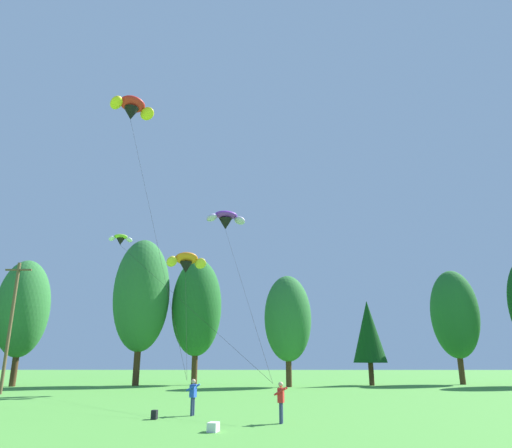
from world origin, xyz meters
name	(u,v)px	position (x,y,z in m)	size (l,w,h in m)	color
treeline_tree_c	(23,308)	(-23.42, 47.92, 7.76)	(5.26, 5.26, 12.82)	#472D19
treeline_tree_d	(142,295)	(-11.45, 49.46, 9.35)	(5.97, 5.97, 15.44)	#472D19
treeline_tree_e	(197,307)	(-5.61, 50.91, 8.19)	(5.45, 5.45, 13.53)	#472D19
treeline_tree_f	(288,318)	(4.26, 47.40, 6.66)	(4.77, 4.77, 11.00)	#472D19
treeline_tree_g	(368,331)	(13.02, 50.06, 5.46)	(3.52, 3.52, 8.73)	#472D19
treeline_tree_h	(455,314)	(23.26, 52.02, 7.48)	(5.14, 5.14, 12.36)	#472D19
utility_pole	(11,323)	(-18.82, 37.43, 5.48)	(2.20, 0.26, 10.42)	brown
kite_flyer_near	(193,394)	(-1.83, 23.65, 1.00)	(0.65, 0.68, 1.69)	navy
kite_flyer_mid	(281,399)	(2.37, 20.88, 1.00)	(0.64, 0.67, 1.69)	navy
parafoil_kite_high_orange	(186,262)	(-5.24, 40.40, 11.03)	(4.90, 17.85, 10.45)	orange
parafoil_kite_mid_lime_white	(121,239)	(-10.68, 38.23, 12.64)	(13.80, 17.91, 11.55)	#93D633
parafoil_kite_far_red_yellow	(132,108)	(-7.94, 29.52, 20.34)	(7.39, 7.29, 19.63)	red
parafoil_kite_low_purple	(226,219)	(-1.75, 40.67, 15.19)	(5.76, 20.90, 14.42)	purple
backpack	(154,415)	(-3.37, 22.24, 0.20)	(0.32, 0.24, 0.40)	black
picnic_cooler	(213,427)	(-0.30, 18.57, 0.17)	(0.52, 0.36, 0.34)	white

